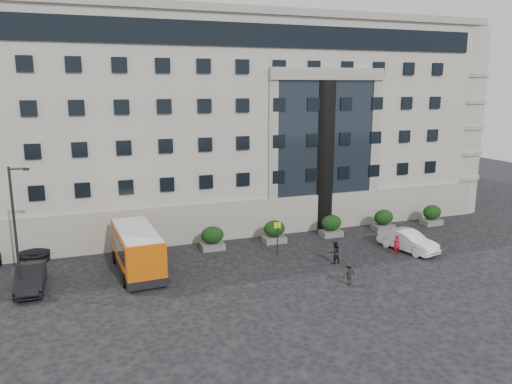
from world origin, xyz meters
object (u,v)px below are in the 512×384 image
hedge_e (384,220)px  hedge_f (432,215)px  hedge_d (331,225)px  street_lamp (16,228)px  parked_car_b (31,278)px  pedestrian_b (335,252)px  bus_stop_sign (277,232)px  hedge_a (145,245)px  pedestrian_a (396,245)px  minibus (137,249)px  red_truck (33,218)px  pedestrian_c (349,273)px  white_taxi (408,241)px  hedge_b (212,238)px  parked_car_c (35,243)px  hedge_c (274,231)px

hedge_e → hedge_f: bearing=0.0°
hedge_d → street_lamp: size_ratio=0.23×
hedge_e → parked_car_b: hedge_e is taller
street_lamp → pedestrian_b: size_ratio=4.90×
bus_stop_sign → parked_car_b: bearing=-177.0°
hedge_a → pedestrian_a: 18.92m
hedge_f → minibus: bearing=-173.8°
hedge_a → pedestrian_b: 14.00m
bus_stop_sign → red_truck: (-17.71, 12.23, -0.35)m
hedge_a → bus_stop_sign: (9.50, -2.80, 0.80)m
hedge_e → parked_car_b: bearing=-172.6°
pedestrian_b → pedestrian_a: bearing=173.9°
hedge_f → pedestrian_c: bearing=-145.8°
hedge_e → pedestrian_b: hedge_e is taller
bus_stop_sign → white_taxi: 10.23m
white_taxi → pedestrian_b: (-6.69, -0.55, 0.02)m
hedge_b → parked_car_b: (-12.74, -3.70, -0.16)m
bus_stop_sign → red_truck: size_ratio=0.49×
parked_car_b → parked_car_c: (-0.17, 7.54, 0.01)m
hedge_f → pedestrian_a: (-8.00, -5.84, -0.17)m
hedge_d → parked_car_b: (-23.14, -3.70, -0.16)m
parked_car_b → hedge_e: bearing=8.2°
parked_car_b → pedestrian_c: 20.05m
red_truck → pedestrian_a: (26.21, -15.27, -0.62)m
hedge_f → minibus: size_ratio=0.25×
hedge_b → hedge_d: (10.40, 0.00, 0.00)m
hedge_b → hedge_d: size_ratio=1.00×
hedge_d → red_truck: red_truck is taller
pedestrian_a → pedestrian_b: size_ratio=0.93×
hedge_f → white_taxi: 8.61m
parked_car_c → bus_stop_sign: bearing=-21.8°
hedge_f → pedestrian_c: size_ratio=1.20×
parked_car_c → white_taxi: white_taxi is taller
bus_stop_sign → minibus: bearing=-179.2°
bus_stop_sign → hedge_f: bearing=9.6°
white_taxi → parked_car_b: bearing=161.6°
hedge_e → hedge_f: size_ratio=1.00×
parked_car_c → pedestrian_b: 22.61m
pedestrian_c → hedge_e: bearing=-140.2°
hedge_d → pedestrian_c: hedge_d is taller
hedge_f → pedestrian_c: (-14.45, -9.82, -0.16)m
hedge_a → pedestrian_b: hedge_a is taller
parked_car_c → pedestrian_b: pedestrian_b is taller
hedge_b → hedge_e: bearing=0.0°
hedge_d → red_truck: bearing=158.4°
pedestrian_a → pedestrian_c: 7.58m
hedge_e → parked_car_c: bearing=172.3°
hedge_b → street_lamp: street_lamp is taller
hedge_c → hedge_e: same height
hedge_a → street_lamp: 9.89m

